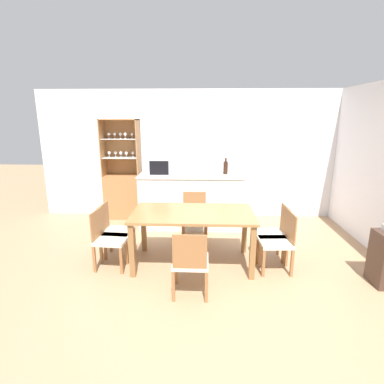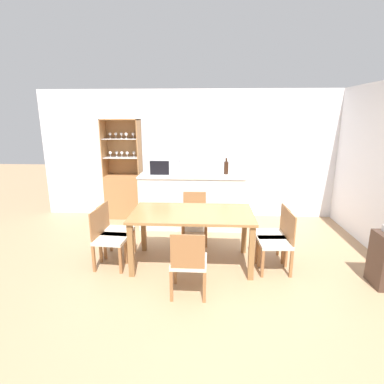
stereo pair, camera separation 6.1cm
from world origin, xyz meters
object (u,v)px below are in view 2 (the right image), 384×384
object	(u,v)px
dining_chair_side_right_far	(273,234)
wine_bottle	(226,167)
display_cabinet	(124,189)
dining_chair_head_near	(189,262)
dining_table	(192,219)
microwave	(165,166)
dining_chair_head_far	(195,218)
dining_chair_side_right_near	(278,242)
dining_chair_side_left_near	(108,238)
dining_chair_side_left_far	(114,231)

from	to	relation	value
dining_chair_side_right_far	wine_bottle	bearing A→B (deg)	19.58
display_cabinet	dining_chair_head_near	bearing A→B (deg)	-61.36
dining_table	microwave	world-z (taller)	microwave
dining_table	display_cabinet	bearing A→B (deg)	127.22
dining_chair_side_right_far	microwave	bearing A→B (deg)	48.25
dining_table	dining_chair_head_far	bearing A→B (deg)	90.13
dining_chair_head_near	dining_chair_side_right_far	distance (m)	1.46
microwave	wine_bottle	size ratio (longest dim) A/B	1.78
display_cabinet	dining_chair_side_right_near	xyz separation A→B (m)	(2.64, -2.10, -0.18)
dining_chair_side_right_far	wine_bottle	size ratio (longest dim) A/B	2.73
dining_chair_side_left_near	wine_bottle	xyz separation A→B (m)	(1.69, 1.70, 0.71)
display_cabinet	dining_chair_side_right_far	xyz separation A→B (m)	(2.64, -1.83, -0.18)
dining_chair_head_near	microwave	bearing A→B (deg)	104.66
dining_chair_side_right_far	dining_chair_side_right_near	bearing A→B (deg)	176.59
dining_chair_side_right_near	dining_chair_side_left_near	distance (m)	2.30
wine_bottle	dining_chair_side_left_near	bearing A→B (deg)	-134.97
dining_chair_side_right_far	wine_bottle	distance (m)	1.70
dining_chair_side_right_near	dining_chair_side_left_far	size ratio (longest dim) A/B	1.00
dining_table	dining_chair_side_left_far	size ratio (longest dim) A/B	2.04
dining_chair_side_right_far	dining_chair_side_left_near	world-z (taller)	same
dining_chair_head_near	dining_chair_side_left_near	xyz separation A→B (m)	(-1.15, 0.64, 0.00)
dining_chair_head_far	dining_chair_side_left_far	size ratio (longest dim) A/B	1.00
display_cabinet	dining_table	world-z (taller)	display_cabinet
dining_chair_side_right_near	wine_bottle	size ratio (longest dim) A/B	2.73
dining_table	microwave	xyz separation A→B (m)	(-0.58, 1.50, 0.48)
dining_chair_side_right_far	dining_chair_side_left_far	size ratio (longest dim) A/B	1.00
display_cabinet	dining_chair_side_right_far	world-z (taller)	display_cabinet
dining_chair_side_left_near	wine_bottle	bearing A→B (deg)	139.07
dining_chair_head_far	microwave	xyz separation A→B (m)	(-0.58, 0.73, 0.73)
dining_chair_head_near	dining_chair_side_left_near	size ratio (longest dim) A/B	1.00
display_cabinet	dining_chair_side_right_far	distance (m)	3.22
dining_chair_head_near	dining_chair_side_right_far	size ratio (longest dim) A/B	1.00
dining_chair_head_far	dining_chair_side_left_near	xyz separation A→B (m)	(-1.15, -0.90, 0.00)
dining_chair_side_left_near	dining_chair_side_right_far	bearing A→B (deg)	100.75
wine_bottle	dining_chair_side_right_far	bearing A→B (deg)	-67.01
microwave	display_cabinet	bearing A→B (deg)	153.11
dining_chair_head_far	dining_chair_side_right_far	bearing A→B (deg)	149.00
dining_chair_side_right_near	dining_chair_head_near	bearing A→B (deg)	116.31
dining_chair_side_right_near	dining_chair_side_left_far	world-z (taller)	same
dining_chair_head_near	dining_chair_side_left_far	xyz separation A→B (m)	(-1.15, 0.91, 0.00)
dining_chair_side_right_far	dining_chair_side_right_near	distance (m)	0.27
dining_chair_head_far	dining_chair_side_left_near	distance (m)	1.46
dining_table	dining_chair_side_left_far	world-z (taller)	dining_chair_side_left_far
dining_table	dining_chair_side_left_near	size ratio (longest dim) A/B	2.04
dining_chair_side_left_far	microwave	size ratio (longest dim) A/B	1.54
microwave	dining_chair_side_right_far	bearing A→B (deg)	-38.34
dining_chair_side_left_far	dining_chair_side_left_near	world-z (taller)	same
dining_chair_head_far	display_cabinet	bearing A→B (deg)	-41.01
dining_chair_side_right_far	display_cabinet	bearing A→B (deg)	51.89
dining_chair_side_right_far	dining_chair_side_left_near	bearing A→B (deg)	93.29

